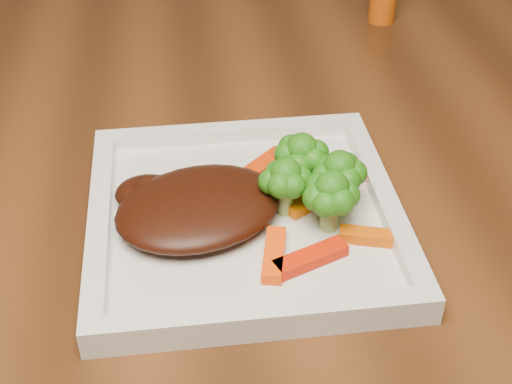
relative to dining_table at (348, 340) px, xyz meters
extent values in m
cube|color=white|center=(-0.16, -0.17, 0.38)|extent=(0.27, 0.27, 0.01)
ellipsoid|color=#371208|center=(-0.20, -0.17, 0.40)|extent=(0.18, 0.15, 0.03)
cube|color=red|center=(-0.12, -0.24, 0.39)|extent=(0.07, 0.04, 0.01)
cube|color=#CC4E03|center=(-0.06, -0.22, 0.39)|extent=(0.06, 0.03, 0.01)
cube|color=#FD4204|center=(-0.15, -0.23, 0.39)|extent=(0.03, 0.06, 0.01)
cube|color=#F82C04|center=(-0.06, -0.13, 0.39)|extent=(0.06, 0.02, 0.01)
cube|color=red|center=(-0.14, -0.11, 0.39)|extent=(0.06, 0.06, 0.01)
cube|color=#EC6703|center=(-0.10, -0.16, 0.39)|extent=(0.06, 0.04, 0.01)
camera|label=1|loc=(-0.21, -0.65, 0.79)|focal=50.00mm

